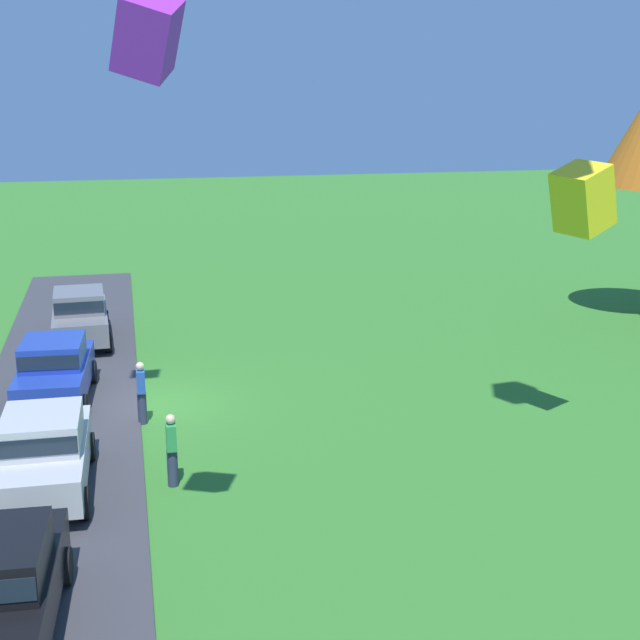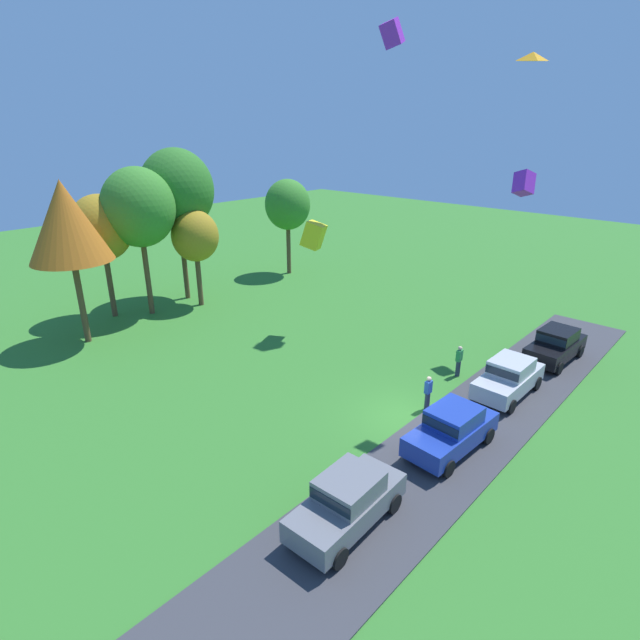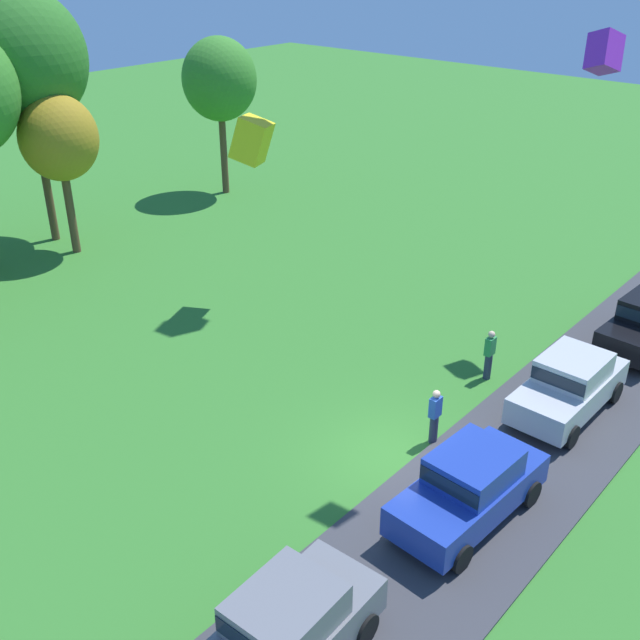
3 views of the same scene
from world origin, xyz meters
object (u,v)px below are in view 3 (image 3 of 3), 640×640
at_px(car_sedan_far_end, 470,485).
at_px(car_sedan_near_entrance, 570,383).
at_px(person_watching_sky, 489,354).
at_px(person_beside_suv, 435,416).
at_px(tree_lone_near, 25,59).
at_px(kite_box_high_right, 604,52).
at_px(tree_far_left, 219,80).
at_px(kite_box_high_left, 252,140).
at_px(car_sedan_mid_row, 284,631).
at_px(tree_right_of_center, 59,139).

xyz_separation_m(car_sedan_far_end, car_sedan_near_entrance, (5.83, 0.15, 0.00)).
distance_m(car_sedan_far_end, car_sedan_near_entrance, 5.83).
height_order(car_sedan_far_end, person_watching_sky, car_sedan_far_end).
distance_m(person_beside_suv, person_watching_sky, 4.01).
height_order(tree_lone_near, kite_box_high_right, tree_lone_near).
bearing_deg(tree_lone_near, tree_far_left, -4.54).
bearing_deg(kite_box_high_left, car_sedan_mid_row, -133.04).
bearing_deg(tree_right_of_center, kite_box_high_left, -77.34).
bearing_deg(person_watching_sky, tree_far_left, 69.71).
xyz_separation_m(person_watching_sky, tree_far_left, (7.58, 20.51, 5.08)).
bearing_deg(tree_far_left, tree_lone_near, 175.46).
bearing_deg(kite_box_high_left, tree_right_of_center, 102.66).
xyz_separation_m(car_sedan_far_end, person_watching_sky, (6.02, 2.89, -0.16)).
height_order(car_sedan_near_entrance, person_watching_sky, car_sedan_near_entrance).
xyz_separation_m(car_sedan_near_entrance, tree_lone_near, (-2.20, 24.04, 6.97)).
distance_m(tree_right_of_center, tree_far_left, 10.31).
height_order(person_beside_suv, person_watching_sky, same).
bearing_deg(car_sedan_mid_row, kite_box_high_left, 46.96).
height_order(kite_box_high_right, kite_box_high_left, kite_box_high_right).
relative_size(person_beside_suv, kite_box_high_right, 1.55).
relative_size(person_watching_sky, tree_far_left, 0.21).
relative_size(tree_lone_near, kite_box_high_left, 7.34).
height_order(person_watching_sky, tree_far_left, tree_far_left).
bearing_deg(kite_box_high_right, car_sedan_mid_row, -172.54).
distance_m(person_watching_sky, tree_lone_near, 22.59).
xyz_separation_m(car_sedan_mid_row, tree_lone_near, (9.59, 23.73, 6.97)).
distance_m(person_watching_sky, tree_far_left, 22.44).
distance_m(person_beside_suv, tree_far_left, 24.56).
height_order(car_sedan_mid_row, kite_box_high_left, kite_box_high_left).
bearing_deg(tree_lone_near, person_watching_sky, -83.60).
height_order(car_sedan_mid_row, tree_lone_near, tree_lone_near).
relative_size(person_watching_sky, tree_lone_near, 0.16).
bearing_deg(car_sedan_mid_row, tree_lone_near, 67.98).
height_order(person_watching_sky, tree_right_of_center, tree_right_of_center).
xyz_separation_m(car_sedan_near_entrance, tree_right_of_center, (-2.42, 21.97, 4.01)).
bearing_deg(car_sedan_far_end, person_beside_suv, 48.70).
bearing_deg(kite_box_high_left, tree_lone_near, 99.37).
distance_m(car_sedan_near_entrance, kite_box_high_left, 13.60).
xyz_separation_m(person_beside_suv, kite_box_high_right, (8.62, 0.31, 8.61)).
distance_m(car_sedan_near_entrance, person_watching_sky, 2.75).
xyz_separation_m(car_sedan_far_end, tree_right_of_center, (3.41, 22.13, 4.01)).
bearing_deg(kite_box_high_left, kite_box_high_right, -63.05).
bearing_deg(person_watching_sky, car_sedan_near_entrance, -93.91).
bearing_deg(kite_box_high_right, tree_right_of_center, 110.41).
distance_m(car_sedan_far_end, kite_box_high_right, 13.86).
bearing_deg(tree_far_left, kite_box_high_right, -98.06).
relative_size(car_sedan_far_end, tree_right_of_center, 0.65).
xyz_separation_m(kite_box_high_right, kite_box_high_left, (-5.14, 10.12, -3.35)).
distance_m(car_sedan_near_entrance, kite_box_high_right, 10.04).
bearing_deg(tree_lone_near, kite_box_high_right, -71.93).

